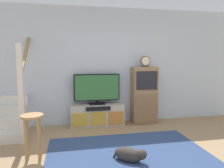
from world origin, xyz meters
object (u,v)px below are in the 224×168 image
(dog, at_px, (130,155))
(side_cabinet, at_px, (144,95))
(media_console, at_px, (97,115))
(bar_stool_near, at_px, (33,126))
(television, at_px, (97,88))
(desk_clock, at_px, (145,62))

(dog, bearing_deg, side_cabinet, 64.72)
(media_console, xyz_separation_m, bar_stool_near, (-1.18, -1.42, 0.27))
(television, distance_m, bar_stool_near, 1.89)
(desk_clock, bearing_deg, media_console, 179.76)
(side_cabinet, distance_m, desk_clock, 0.80)
(media_console, height_order, television, television)
(dog, bearing_deg, bar_stool_near, 163.75)
(bar_stool_near, xyz_separation_m, dog, (1.43, -0.42, -0.40))
(media_console, relative_size, dog, 2.56)
(media_console, height_order, desk_clock, desk_clock)
(media_console, xyz_separation_m, television, (0.00, 0.02, 0.62))
(television, bearing_deg, dog, -82.28)
(bar_stool_near, bearing_deg, media_console, 50.33)
(television, xyz_separation_m, side_cabinet, (1.12, -0.01, -0.19))
(dog, bearing_deg, media_console, 97.82)
(media_console, xyz_separation_m, side_cabinet, (1.12, 0.01, 0.42))
(desk_clock, height_order, dog, desk_clock)
(side_cabinet, distance_m, bar_stool_near, 2.71)
(media_console, bearing_deg, side_cabinet, 0.52)
(desk_clock, xyz_separation_m, dog, (-0.88, -1.83, -1.35))
(bar_stool_near, bearing_deg, side_cabinet, 31.85)
(media_console, distance_m, television, 0.62)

